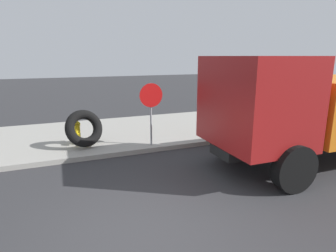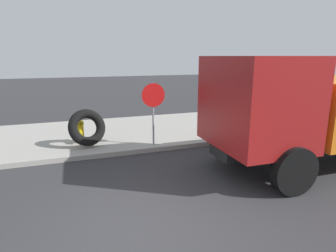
{
  "view_description": "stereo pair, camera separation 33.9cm",
  "coord_description": "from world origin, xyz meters",
  "px_view_note": "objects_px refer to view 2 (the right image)",
  "views": [
    {
      "loc": [
        -1.22,
        -4.28,
        3.0
      ],
      "look_at": [
        1.61,
        2.68,
        1.17
      ],
      "focal_mm": 30.77,
      "sensor_mm": 36.0,
      "label": 1
    },
    {
      "loc": [
        -0.9,
        -4.4,
        3.0
      ],
      "look_at": [
        1.61,
        2.68,
        1.17
      ],
      "focal_mm": 30.77,
      "sensor_mm": 36.0,
      "label": 2
    }
  ],
  "objects_px": {
    "fire_hydrant": "(81,131)",
    "dump_truck_orange": "(327,108)",
    "loose_tire": "(87,127)",
    "stop_sign": "(153,103)"
  },
  "relations": [
    {
      "from": "fire_hydrant",
      "to": "dump_truck_orange",
      "type": "distance_m",
      "value": 7.52
    },
    {
      "from": "stop_sign",
      "to": "dump_truck_orange",
      "type": "distance_m",
      "value": 5.01
    },
    {
      "from": "fire_hydrant",
      "to": "dump_truck_orange",
      "type": "relative_size",
      "value": 0.11
    },
    {
      "from": "fire_hydrant",
      "to": "stop_sign",
      "type": "height_order",
      "value": "stop_sign"
    },
    {
      "from": "loose_tire",
      "to": "fire_hydrant",
      "type": "bearing_deg",
      "value": 114.52
    },
    {
      "from": "loose_tire",
      "to": "stop_sign",
      "type": "height_order",
      "value": "stop_sign"
    },
    {
      "from": "loose_tire",
      "to": "stop_sign",
      "type": "relative_size",
      "value": 0.6
    },
    {
      "from": "fire_hydrant",
      "to": "stop_sign",
      "type": "relative_size",
      "value": 0.39
    },
    {
      "from": "fire_hydrant",
      "to": "dump_truck_orange",
      "type": "height_order",
      "value": "dump_truck_orange"
    },
    {
      "from": "loose_tire",
      "to": "stop_sign",
      "type": "bearing_deg",
      "value": -16.03
    }
  ]
}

